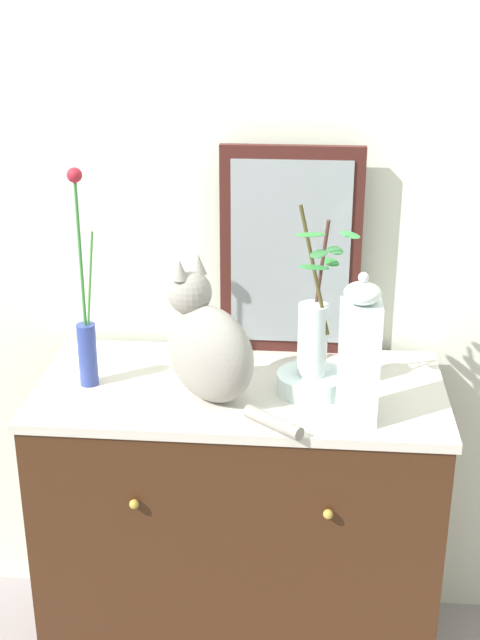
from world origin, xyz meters
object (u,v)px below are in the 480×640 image
object	(u,v)px
cat_sitting	(208,346)
jar_lidded_porcelain	(359,354)
mirror_leaning	(290,252)
vase_slim_green	(86,331)
bowl_porcelain	(311,382)
candle_pillar	(186,348)
sideboard	(240,531)
vase_glass_clear	(314,330)

from	to	relation	value
cat_sitting	jar_lidded_porcelain	size ratio (longest dim) A/B	1.04
mirror_leaning	vase_slim_green	world-z (taller)	mirror_leaning
vase_slim_green	mirror_leaning	bearing A→B (deg)	27.30
bowl_porcelain	candle_pillar	distance (m)	0.34
jar_lidded_porcelain	candle_pillar	xyz separation A→B (m)	(-0.44, 0.22, -0.10)
bowl_porcelain	cat_sitting	bearing A→B (deg)	-166.43
mirror_leaning	cat_sitting	size ratio (longest dim) A/B	1.50
mirror_leaning	jar_lidded_porcelain	world-z (taller)	mirror_leaning
sideboard	vase_glass_clear	world-z (taller)	vase_glass_clear
mirror_leaning	candle_pillar	xyz separation A→B (m)	(-0.26, -0.16, -0.22)
vase_glass_clear	mirror_leaning	bearing A→B (deg)	105.32
sideboard	jar_lidded_porcelain	xyz separation A→B (m)	(0.29, -0.15, 0.61)
sideboard	mirror_leaning	distance (m)	0.77
bowl_porcelain	vase_glass_clear	size ratio (longest dim) A/B	0.40
sideboard	vase_slim_green	bearing A→B (deg)	-176.27
sideboard	mirror_leaning	xyz separation A→B (m)	(0.11, 0.23, 0.73)
sideboard	bowl_porcelain	world-z (taller)	bowl_porcelain
jar_lidded_porcelain	candle_pillar	size ratio (longest dim) A/B	2.50
vase_glass_clear	candle_pillar	xyz separation A→B (m)	(-0.33, 0.09, -0.10)
cat_sitting	jar_lidded_porcelain	distance (m)	0.37
cat_sitting	vase_glass_clear	xyz separation A→B (m)	(0.25, 0.06, 0.03)
jar_lidded_porcelain	vase_slim_green	bearing A→B (deg)	169.16
sideboard	vase_glass_clear	xyz separation A→B (m)	(0.18, -0.02, 0.61)
bowl_porcelain	candle_pillar	world-z (taller)	candle_pillar
mirror_leaning	bowl_porcelain	distance (m)	0.37
sideboard	mirror_leaning	world-z (taller)	mirror_leaning
vase_glass_clear	jar_lidded_porcelain	world-z (taller)	vase_glass_clear
jar_lidded_porcelain	vase_glass_clear	bearing A→B (deg)	127.43
bowl_porcelain	vase_slim_green	bearing A→B (deg)	-179.02
sideboard	jar_lidded_porcelain	bearing A→B (deg)	-28.15
cat_sitting	vase_slim_green	bearing A→B (deg)	170.83
mirror_leaning	candle_pillar	distance (m)	0.38
bowl_porcelain	candle_pillar	xyz separation A→B (m)	(-0.33, 0.08, 0.04)
sideboard	jar_lidded_porcelain	world-z (taller)	jar_lidded_porcelain
mirror_leaning	vase_slim_green	size ratio (longest dim) A/B	1.02
jar_lidded_porcelain	sideboard	bearing A→B (deg)	151.85
vase_slim_green	candle_pillar	distance (m)	0.27
jar_lidded_porcelain	mirror_leaning	bearing A→B (deg)	114.10
cat_sitting	vase_slim_green	world-z (taller)	vase_slim_green
mirror_leaning	candle_pillar	size ratio (longest dim) A/B	3.90
vase_slim_green	vase_glass_clear	size ratio (longest dim) A/B	1.28
cat_sitting	bowl_porcelain	distance (m)	0.28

